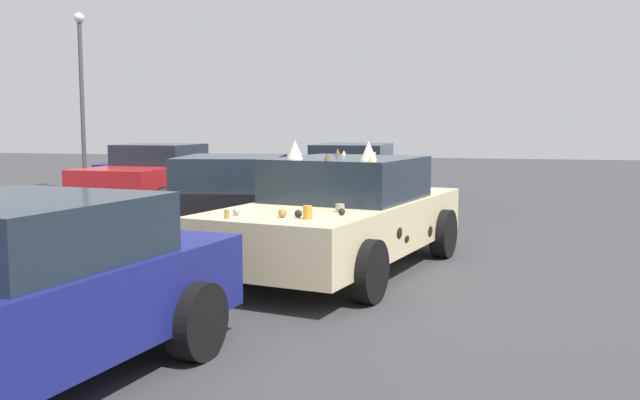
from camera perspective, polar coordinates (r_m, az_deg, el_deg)
ground_plane at (r=9.10m, az=1.84°, el=-5.69°), size 60.00×60.00×0.00m
art_car_decorated at (r=9.00m, az=1.95°, el=-1.18°), size 4.81×2.75×1.67m
parked_sedan_row_back_center at (r=16.85m, az=2.88°, el=2.28°), size 4.59×2.05×1.40m
parked_sedan_behind_left at (r=12.12m, az=-6.95°, el=0.51°), size 4.32×2.57×1.33m
parked_sedan_row_back_far at (r=16.16m, az=-13.29°, el=1.88°), size 4.07×2.14×1.41m
parked_sedan_near_right at (r=19.59m, az=-13.55°, el=2.54°), size 4.20×2.62×1.31m
lot_lamp_post at (r=20.92m, az=-18.76°, el=8.79°), size 0.28×0.28×4.91m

